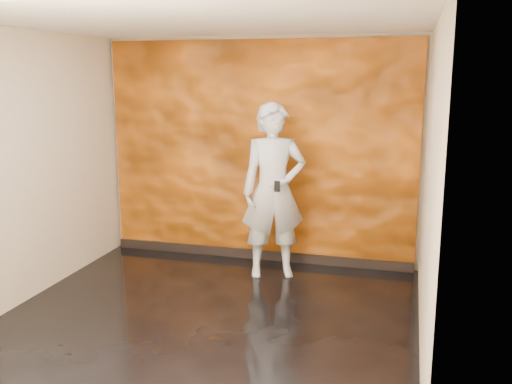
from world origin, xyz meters
name	(u,v)px	position (x,y,z in m)	size (l,w,h in m)	color
room	(204,178)	(0.00, 0.00, 1.40)	(4.02, 4.02, 2.81)	black
feature_wall	(259,153)	(0.00, 1.96, 1.38)	(3.90, 0.06, 2.75)	orange
baseboard	(258,254)	(0.00, 1.92, 0.06)	(3.90, 0.04, 0.12)	black
man	(274,191)	(0.33, 1.41, 1.02)	(0.74, 0.49, 2.03)	#ABB2BB
phone	(277,186)	(0.42, 1.17, 1.12)	(0.07, 0.01, 0.12)	black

